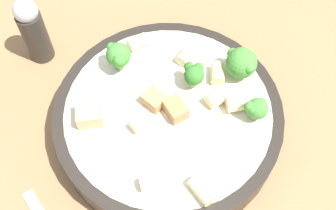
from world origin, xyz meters
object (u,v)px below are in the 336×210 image
rigatoni_0 (202,191)px  chicken_chunk_2 (154,101)px  broccoli_floret_2 (118,56)px  chicken_chunk_1 (89,115)px  broccoli_floret_0 (256,108)px  broccoli_floret_3 (242,62)px  rigatoni_4 (140,123)px  rigatoni_7 (138,42)px  pepper_shaker (33,30)px  pasta_bowl (168,117)px  chicken_chunk_0 (176,110)px  broccoli_floret_1 (194,74)px  rigatoni_6 (152,182)px  rigatoni_5 (185,55)px  rigatoni_2 (217,98)px  rigatoni_3 (217,73)px  rigatoni_1 (237,104)px

rigatoni_0 → chicken_chunk_2: 0.12m
broccoli_floret_2 → chicken_chunk_1: size_ratio=1.43×
broccoli_floret_0 → chicken_chunk_2: bearing=-69.1°
broccoli_floret_3 → rigatoni_4: 0.13m
rigatoni_7 → pepper_shaker: pepper_shaker is taller
rigatoni_7 → pasta_bowl: bearing=51.2°
broccoli_floret_2 → chicken_chunk_0: bearing=75.4°
pasta_bowl → broccoli_floret_2: size_ratio=6.66×
pasta_bowl → rigatoni_4: 0.04m
rigatoni_0 → chicken_chunk_1: (-0.02, -0.14, 0.00)m
broccoli_floret_1 → broccoli_floret_0: bearing=85.5°
rigatoni_4 → rigatoni_6: (0.05, 0.05, -0.00)m
broccoli_floret_2 → broccoli_floret_3: bearing=115.8°
rigatoni_5 → rigatoni_6: same height
chicken_chunk_1 → pepper_shaker: bearing=-117.0°
broccoli_floret_3 → rigatoni_7: broccoli_floret_3 is taller
rigatoni_2 → rigatoni_6: (0.12, -0.01, -0.00)m
broccoli_floret_0 → rigatoni_4: bearing=-55.3°
broccoli_floret_2 → broccoli_floret_0: bearing=95.7°
broccoli_floret_1 → chicken_chunk_2: (0.05, -0.03, -0.01)m
broccoli_floret_0 → rigatoni_4: size_ratio=1.36×
broccoli_floret_1 → rigatoni_3: bearing=137.8°
rigatoni_5 → pepper_shaker: size_ratio=0.23×
broccoli_floret_0 → rigatoni_7: (-0.02, -0.16, -0.01)m
broccoli_floret_0 → pepper_shaker: size_ratio=0.30×
pasta_bowl → rigatoni_2: (-0.04, 0.04, 0.03)m
rigatoni_6 → broccoli_floret_2: bearing=-135.1°
rigatoni_0 → rigatoni_4: 0.10m
chicken_chunk_0 → chicken_chunk_2: bearing=-88.3°
broccoli_floret_3 → chicken_chunk_1: 0.18m
broccoli_floret_1 → rigatoni_2: broccoli_floret_1 is taller
broccoli_floret_1 → broccoli_floret_3: size_ratio=0.77×
rigatoni_0 → rigatoni_6: 0.05m
broccoli_floret_0 → rigatoni_2: 0.05m
broccoli_floret_3 → rigatoni_5: broccoli_floret_3 is taller
broccoli_floret_0 → rigatoni_0: size_ratio=1.01×
broccoli_floret_1 → chicken_chunk_0: broccoli_floret_1 is taller
rigatoni_0 → rigatoni_5: (-0.14, -0.09, -0.00)m
rigatoni_2 → broccoli_floret_3: bearing=171.6°
chicken_chunk_2 → pepper_shaker: 0.18m
broccoli_floret_3 → rigatoni_5: size_ratio=1.78×
rigatoni_4 → broccoli_floret_0: bearing=124.7°
rigatoni_4 → chicken_chunk_1: 0.06m
rigatoni_3 → rigatoni_5: bearing=-96.8°
broccoli_floret_3 → rigatoni_6: 0.17m
rigatoni_6 → chicken_chunk_1: 0.10m
broccoli_floret_3 → rigatoni_4: (0.12, -0.07, -0.02)m
rigatoni_1 → rigatoni_5: rigatoni_1 is taller
rigatoni_0 → broccoli_floret_2: bearing=-120.6°
broccoli_floret_2 → rigatoni_7: size_ratio=1.64×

